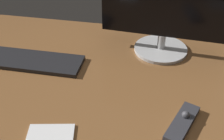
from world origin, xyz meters
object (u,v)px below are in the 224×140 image
object	(u,v)px
keyboard	(34,61)
notepad	(50,138)
media_remote	(182,123)
monitor	(165,10)

from	to	relation	value
keyboard	notepad	size ratio (longest dim) A/B	2.82
media_remote	notepad	size ratio (longest dim) A/B	1.32
monitor	notepad	bearing A→B (deg)	-114.33
monitor	notepad	size ratio (longest dim) A/B	3.72
monitor	notepad	world-z (taller)	monitor
keyboard	notepad	bearing A→B (deg)	-60.25
keyboard	notepad	xyz separation A→B (cm)	(19.84, -34.87, -0.49)
monitor	notepad	xyz separation A→B (cm)	(-28.38, -53.63, -17.73)
monitor	keyboard	bearing A→B (deg)	-155.18
monitor	media_remote	bearing A→B (deg)	-74.62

